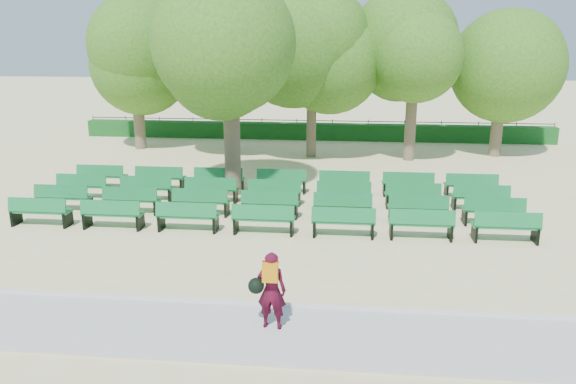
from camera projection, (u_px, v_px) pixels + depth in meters
name	position (u px, v px, depth m)	size (l,w,h in m)	color
ground	(288.00, 217.00, 18.02)	(120.00, 120.00, 0.00)	beige
paving	(249.00, 332.00, 10.92)	(30.00, 2.20, 0.06)	#B4B3AF
curb	(258.00, 304.00, 12.02)	(30.00, 0.12, 0.10)	silver
hedge	(314.00, 131.00, 31.31)	(26.00, 0.70, 0.90)	#15521C
fence	(314.00, 138.00, 31.81)	(26.00, 0.10, 1.02)	black
tree_line	(309.00, 154.00, 27.60)	(21.80, 6.80, 7.04)	#3D711E
bench_array	(273.00, 207.00, 18.65)	(1.83, 0.58, 1.15)	#137136
tree_among	(230.00, 64.00, 19.38)	(4.80, 4.80, 6.84)	brown
person	(270.00, 289.00, 10.85)	(0.76, 0.47, 1.58)	#41091B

